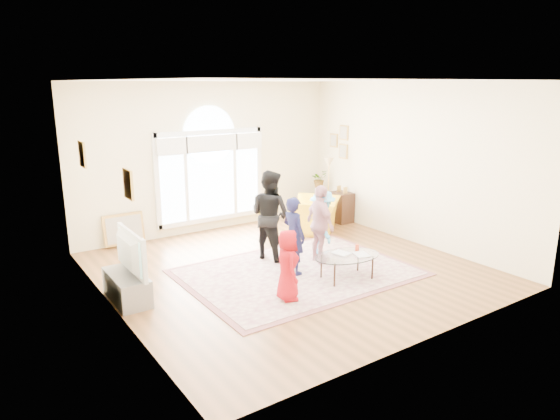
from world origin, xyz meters
TOP-DOWN VIEW (x-y plane):
  - ground at (0.00, 0.00)m, footprint 6.00×6.00m
  - room_shell at (0.01, 2.83)m, footprint 6.00×6.00m
  - area_rug at (0.02, -0.23)m, footprint 3.60×2.60m
  - rug_border at (0.02, -0.23)m, footprint 3.80×2.80m
  - tv_console at (-2.75, 0.30)m, footprint 0.45×1.00m
  - television at (-2.74, 0.30)m, footprint 0.17×1.13m
  - coffee_table at (0.52, -0.91)m, footprint 1.24×0.90m
  - armchair at (1.82, 1.59)m, footprint 1.47×1.46m
  - side_cabinet at (2.78, 1.84)m, footprint 0.40×0.50m
  - floor_lamp at (2.56, 2.05)m, footprint 0.28×0.28m
  - plant_pedestal at (2.70, 2.58)m, footprint 0.20×0.20m
  - potted_plant at (2.70, 2.58)m, footprint 0.42×0.38m
  - leaning_picture at (-1.98, 2.90)m, footprint 0.80×0.14m
  - child_red at (-0.76, -1.04)m, footprint 0.50×0.61m
  - child_navy at (-0.07, -0.22)m, footprint 0.37×0.51m
  - child_black at (0.02, 0.65)m, footprint 0.84×0.95m
  - child_pink at (0.64, -0.05)m, footprint 0.45×0.86m
  - child_blue at (0.80, 0.09)m, footprint 0.78×0.95m

SIDE VIEW (x-z plane):
  - ground at x=0.00m, z-range 0.00..0.00m
  - leaning_picture at x=-1.98m, z-range -0.31..0.31m
  - rug_border at x=0.02m, z-range 0.00..0.01m
  - area_rug at x=0.02m, z-range 0.00..0.02m
  - tv_console at x=-2.75m, z-range 0.00..0.42m
  - side_cabinet at x=2.78m, z-range 0.00..0.70m
  - plant_pedestal at x=2.70m, z-range 0.00..0.70m
  - armchair at x=1.82m, z-range 0.00..0.72m
  - coffee_table at x=0.52m, z-range 0.13..0.67m
  - child_red at x=-0.76m, z-range 0.02..1.10m
  - child_blue at x=0.80m, z-range 0.02..1.30m
  - child_navy at x=-0.07m, z-range 0.02..1.34m
  - child_pink at x=0.64m, z-range 0.02..1.43m
  - television at x=-2.74m, z-range 0.42..1.07m
  - child_black at x=0.02m, z-range 0.02..1.66m
  - potted_plant at x=2.70m, z-range 0.70..1.12m
  - floor_lamp at x=2.56m, z-range 0.53..2.04m
  - room_shell at x=0.01m, z-range -1.43..4.57m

